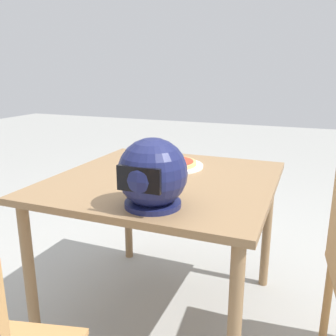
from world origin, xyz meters
The scene contains 5 objects.
ground_plane centered at (0.00, 0.00, 0.00)m, with size 14.00×14.00×0.00m, color #9E9E99.
dining_table centered at (0.00, 0.00, 0.66)m, with size 1.02×1.03×0.74m.
pizza_plate centered at (0.04, -0.20, 0.75)m, with size 0.34×0.34×0.01m, color white.
pizza centered at (0.04, -0.20, 0.76)m, with size 0.26×0.26×0.05m.
motorcycle_helmet centered at (-0.10, 0.36, 0.87)m, with size 0.26×0.26×0.26m.
Camera 1 is at (-0.63, 1.53, 1.24)m, focal length 38.70 mm.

